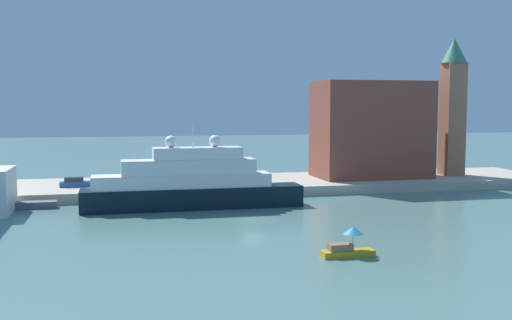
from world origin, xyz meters
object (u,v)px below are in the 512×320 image
at_px(harbor_building, 371,129).
at_px(parked_car, 75,183).
at_px(small_motorboat, 348,245).
at_px(work_barge, 36,205).
at_px(large_yacht, 190,184).
at_px(person_figure, 116,181).
at_px(mooring_bollard, 252,185).
at_px(bell_tower, 453,101).

xyz_separation_m(harbor_building, parked_car, (-46.43, -1.81, -7.18)).
height_order(small_motorboat, harbor_building, harbor_building).
bearing_deg(harbor_building, work_barge, -167.50).
bearing_deg(small_motorboat, large_yacht, 109.91).
distance_m(large_yacht, harbor_building, 35.78).
bearing_deg(person_figure, parked_car, 175.10).
bearing_deg(small_motorboat, work_barge, 131.99).
bearing_deg(person_figure, work_barge, -137.98).
bearing_deg(large_yacht, parked_car, 136.85).
height_order(large_yacht, parked_car, large_yacht).
height_order(small_motorboat, work_barge, small_motorboat).
xyz_separation_m(person_figure, mooring_bollard, (18.95, -5.98, -0.45)).
xyz_separation_m(small_motorboat, bell_tower, (35.72, 43.17, 12.87)).
xyz_separation_m(work_barge, mooring_bollard, (28.87, 2.95, 1.32)).
relative_size(bell_tower, parked_car, 5.21).
xyz_separation_m(harbor_building, bell_tower, (14.30, -0.57, 4.66)).
bearing_deg(parked_car, work_barge, -114.24).
relative_size(work_barge, parked_car, 1.15).
distance_m(work_barge, person_figure, 13.47).
bearing_deg(small_motorboat, parked_car, 120.82).
relative_size(large_yacht, harbor_building, 1.56).
relative_size(harbor_building, bell_tower, 0.79).
bearing_deg(small_motorboat, harbor_building, 63.92).
bearing_deg(parked_car, person_figure, -4.90).
bearing_deg(bell_tower, large_yacht, -161.67).
height_order(harbor_building, mooring_bollard, harbor_building).
distance_m(large_yacht, mooring_bollard, 12.36).
xyz_separation_m(parked_car, person_figure, (5.68, -0.49, 0.20)).
relative_size(large_yacht, person_figure, 16.34).
xyz_separation_m(large_yacht, parked_car, (-14.88, 13.95, -1.10)).
distance_m(large_yacht, work_barge, 19.83).
distance_m(small_motorboat, work_barge, 43.74).
xyz_separation_m(harbor_building, mooring_bollard, (-21.80, -8.28, -7.43)).
xyz_separation_m(work_barge, bell_tower, (64.97, 10.66, 13.40)).
height_order(large_yacht, harbor_building, harbor_building).
bearing_deg(large_yacht, small_motorboat, -70.09).
height_order(work_barge, parked_car, parked_car).
distance_m(harbor_building, mooring_bollard, 24.47).
distance_m(bell_tower, mooring_bollard, 38.85).
bearing_deg(work_barge, large_yacht, -13.31).
height_order(bell_tower, person_figure, bell_tower).
xyz_separation_m(bell_tower, person_figure, (-55.06, -1.73, -11.64)).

